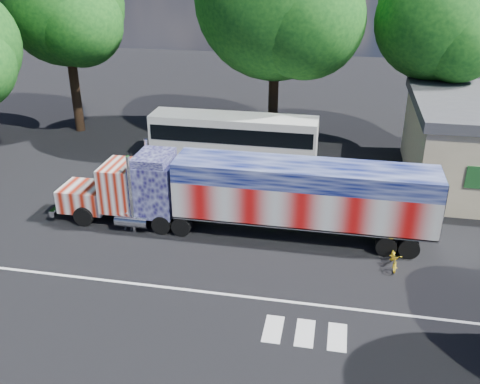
% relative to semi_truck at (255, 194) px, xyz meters
% --- Properties ---
extents(ground, '(100.00, 100.00, 0.00)m').
position_rel_semi_truck_xyz_m(ground, '(-0.83, -2.50, -2.11)').
color(ground, black).
extents(lane_markings, '(30.00, 2.67, 0.01)m').
position_rel_semi_truck_xyz_m(lane_markings, '(0.88, -6.27, -2.11)').
color(lane_markings, silver).
rests_on(lane_markings, ground).
extents(semi_truck, '(19.27, 3.04, 4.11)m').
position_rel_semi_truck_xyz_m(semi_truck, '(0.00, 0.00, 0.00)').
color(semi_truck, black).
rests_on(semi_truck, ground).
extents(coach_bus, '(10.89, 2.53, 3.17)m').
position_rel_semi_truck_xyz_m(coach_bus, '(-2.92, 9.06, -0.47)').
color(coach_bus, white).
rests_on(coach_bus, ground).
extents(woman, '(0.70, 0.50, 1.79)m').
position_rel_semi_truck_xyz_m(woman, '(-6.32, -1.00, -1.22)').
color(woman, slate).
rests_on(woman, ground).
extents(bicycle, '(0.56, 1.55, 0.81)m').
position_rel_semi_truck_xyz_m(bicycle, '(6.71, -1.99, -1.71)').
color(bicycle, gold).
rests_on(bicycle, ground).
extents(tree_nw_a, '(8.89, 8.46, 13.49)m').
position_rel_semi_truck_xyz_m(tree_nw_a, '(-15.83, 13.22, 7.08)').
color(tree_nw_a, black).
rests_on(tree_nw_a, ground).
extents(tree_ne_a, '(7.83, 7.46, 12.48)m').
position_rel_semi_truck_xyz_m(tree_ne_a, '(9.31, 13.65, 6.57)').
color(tree_ne_a, black).
rests_on(tree_ne_a, ground).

